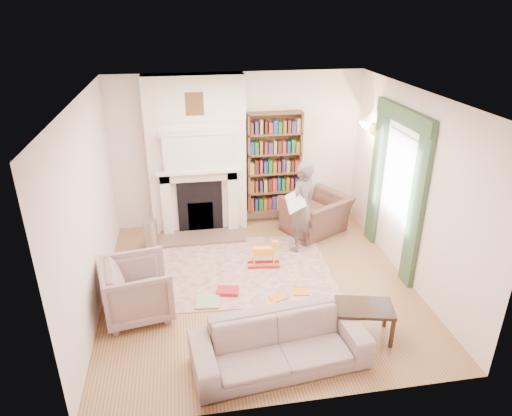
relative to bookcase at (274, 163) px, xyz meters
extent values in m
plane|color=brown|center=(-0.65, -2.12, -1.18)|extent=(4.50, 4.50, 0.00)
plane|color=white|center=(-0.65, -2.12, 1.62)|extent=(4.50, 4.50, 0.00)
plane|color=white|center=(-0.65, 0.13, 0.22)|extent=(4.50, 0.00, 4.50)
plane|color=white|center=(-0.65, -4.37, 0.22)|extent=(4.50, 0.00, 4.50)
plane|color=white|center=(-2.90, -2.12, 0.22)|extent=(0.00, 4.50, 4.50)
plane|color=white|center=(1.60, -2.12, 0.22)|extent=(0.00, 4.50, 4.50)
cube|color=white|center=(-1.40, -0.04, 0.22)|extent=(1.70, 0.35, 2.80)
cube|color=silver|center=(-1.40, -0.33, 0.04)|extent=(1.47, 0.24, 0.05)
cube|color=black|center=(-1.40, -0.24, -0.68)|extent=(0.80, 0.06, 0.96)
cube|color=silver|center=(-1.40, -0.31, 0.38)|extent=(1.15, 0.18, 0.62)
cube|color=brown|center=(0.00, 0.00, 0.00)|extent=(1.00, 0.24, 1.85)
cube|color=silver|center=(1.58, -1.72, 0.27)|extent=(0.02, 0.90, 1.30)
cube|color=#30492F|center=(1.55, -2.42, 0.02)|extent=(0.07, 0.32, 2.40)
cube|color=#30492F|center=(1.55, -1.02, 0.02)|extent=(0.07, 0.32, 2.40)
cube|color=#30492F|center=(1.54, -1.72, 1.20)|extent=(0.09, 1.70, 0.24)
cube|color=beige|center=(-0.81, -1.67, -1.17)|extent=(2.77, 2.18, 0.01)
imported|color=#50322A|center=(0.68, -0.57, -0.83)|extent=(1.37, 1.32, 0.69)
imported|color=gray|center=(-2.36, -2.55, -0.78)|extent=(1.01, 0.99, 0.79)
imported|color=#B0A191|center=(-0.69, -3.79, -0.88)|extent=(2.09, 1.01, 0.59)
imported|color=#564845|center=(0.23, -1.17, -0.39)|extent=(0.68, 0.66, 1.58)
cube|color=silver|center=(0.08, -1.37, -0.18)|extent=(0.42, 0.38, 0.30)
cylinder|color=#999BA0|center=(-2.28, -0.77, -0.90)|extent=(0.25, 0.25, 0.55)
cube|color=#EFDD54|center=(-1.44, -2.46, -1.15)|extent=(0.37, 0.37, 0.03)
cube|color=red|center=(-1.14, -2.27, -1.14)|extent=(0.36, 0.28, 0.05)
cube|color=red|center=(-0.57, -2.74, -1.16)|extent=(0.29, 0.30, 0.02)
cube|color=red|center=(-0.44, -2.52, -1.16)|extent=(0.29, 0.25, 0.02)
cube|color=red|center=(-0.07, -2.44, -1.16)|extent=(0.27, 0.22, 0.02)
camera|label=1|loc=(-1.64, -7.80, 2.70)|focal=32.00mm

